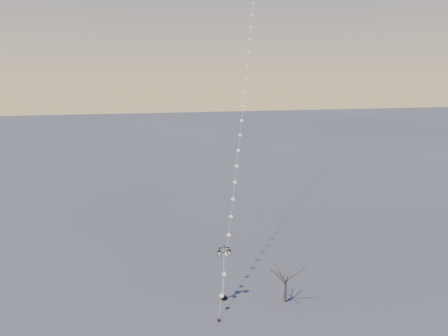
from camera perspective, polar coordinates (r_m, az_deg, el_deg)
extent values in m
plane|color=#414242|center=(32.34, 0.28, -21.11)|extent=(300.00, 300.00, 0.00)
cylinder|color=black|center=(34.95, 0.00, -18.00)|extent=(0.53, 0.53, 0.15)
cylinder|color=black|center=(34.88, 0.00, -17.81)|extent=(0.38, 0.38, 0.13)
cylinder|color=silver|center=(33.72, 0.00, -14.48)|extent=(0.12, 0.12, 4.47)
cylinder|color=black|center=(32.94, 0.00, -11.86)|extent=(0.19, 0.19, 0.06)
cube|color=black|center=(32.78, 0.00, -11.26)|extent=(0.91, 0.10, 0.06)
sphere|color=black|center=(32.73, 0.00, -11.08)|extent=(0.13, 0.13, 0.13)
pyramid|color=black|center=(32.79, -0.71, -11.53)|extent=(0.42, 0.42, 0.13)
cube|color=beige|center=(32.92, -0.71, -11.99)|extent=(0.25, 0.25, 0.32)
cube|color=black|center=(33.00, -0.71, -12.27)|extent=(0.29, 0.29, 0.04)
pyramid|color=black|center=(32.89, 0.70, -11.44)|extent=(0.42, 0.42, 0.13)
cube|color=beige|center=(33.02, 0.70, -11.91)|extent=(0.25, 0.25, 0.32)
cube|color=black|center=(33.10, 0.70, -12.19)|extent=(0.29, 0.29, 0.04)
cone|color=#473D31|center=(34.52, 8.71, -16.84)|extent=(0.23, 0.23, 1.99)
cylinder|color=black|center=(32.43, -0.76, -20.75)|extent=(0.22, 0.22, 0.22)
cylinder|color=black|center=(32.42, -0.76, -20.71)|extent=(0.03, 0.03, 0.28)
cone|color=#D9610C|center=(48.52, 3.53, 19.25)|extent=(0.09, 0.09, 0.31)
cylinder|color=white|center=(32.12, -0.76, -19.94)|extent=(0.02, 0.02, 0.89)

